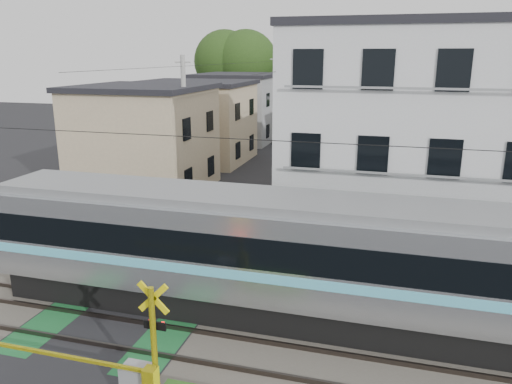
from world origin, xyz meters
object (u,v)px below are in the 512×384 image
(crossing_signal_near, at_px, (139,375))
(crossing_signal_far, at_px, (112,244))
(apartment_block, at_px, (408,136))
(pedestrian, at_px, (315,139))
(commuter_train, at_px, (279,255))

(crossing_signal_near, height_order, crossing_signal_far, same)
(apartment_block, xyz_separation_m, pedestrian, (-7.32, 20.80, -3.76))
(commuter_train, xyz_separation_m, crossing_signal_far, (-7.40, 2.45, -1.37))
(commuter_train, distance_m, pedestrian, 29.34)
(crossing_signal_far, height_order, pedestrian, crossing_signal_far)
(crossing_signal_far, bearing_deg, apartment_block, 27.78)
(pedestrian, bearing_deg, crossing_signal_near, 99.43)
(apartment_block, bearing_deg, commuter_train, -113.94)
(crossing_signal_far, height_order, apartment_block, apartment_block)
(commuter_train, bearing_deg, pedestrian, 97.12)
(commuter_train, relative_size, apartment_block, 1.85)
(crossing_signal_far, bearing_deg, pedestrian, 81.94)
(pedestrian, bearing_deg, crossing_signal_far, 89.01)
(commuter_train, distance_m, apartment_block, 9.43)
(commuter_train, bearing_deg, crossing_signal_near, -114.70)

